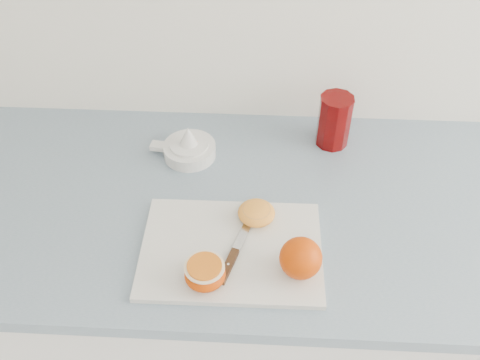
# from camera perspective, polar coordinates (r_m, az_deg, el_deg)

# --- Properties ---
(counter) EXTENTS (2.54, 0.64, 0.89)m
(counter) POSITION_cam_1_polar(r_m,az_deg,el_deg) (1.49, 1.19, -14.04)
(counter) COLOR white
(counter) RESTS_ON ground
(cutting_board) EXTENTS (0.35, 0.25, 0.01)m
(cutting_board) POSITION_cam_1_polar(r_m,az_deg,el_deg) (1.04, -0.93, -7.46)
(cutting_board) COLOR silver
(cutting_board) RESTS_ON counter
(whole_orange) EXTENTS (0.08, 0.08, 0.08)m
(whole_orange) POSITION_cam_1_polar(r_m,az_deg,el_deg) (0.98, 6.50, -8.28)
(whole_orange) COLOR #DC4F00
(whole_orange) RESTS_ON cutting_board
(half_orange) EXTENTS (0.08, 0.08, 0.05)m
(half_orange) POSITION_cam_1_polar(r_m,az_deg,el_deg) (0.98, -3.76, -9.91)
(half_orange) COLOR #DC4F00
(half_orange) RESTS_ON cutting_board
(squeezed_shell) EXTENTS (0.08, 0.08, 0.03)m
(squeezed_shell) POSITION_cam_1_polar(r_m,az_deg,el_deg) (1.08, 1.77, -3.50)
(squeezed_shell) COLOR orange
(squeezed_shell) RESTS_ON cutting_board
(paring_knife) EXTENTS (0.07, 0.18, 0.01)m
(paring_knife) POSITION_cam_1_polar(r_m,az_deg,el_deg) (1.01, -0.94, -8.47)
(paring_knife) COLOR #412614
(paring_knife) RESTS_ON cutting_board
(citrus_juicer) EXTENTS (0.15, 0.12, 0.08)m
(citrus_juicer) POSITION_cam_1_polar(r_m,az_deg,el_deg) (1.24, -5.48, 3.43)
(citrus_juicer) COLOR white
(citrus_juicer) RESTS_ON counter
(red_tumbler) EXTENTS (0.08, 0.08, 0.13)m
(red_tumbler) POSITION_cam_1_polar(r_m,az_deg,el_deg) (1.26, 9.99, 6.06)
(red_tumbler) COLOR #5D0303
(red_tumbler) RESTS_ON counter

